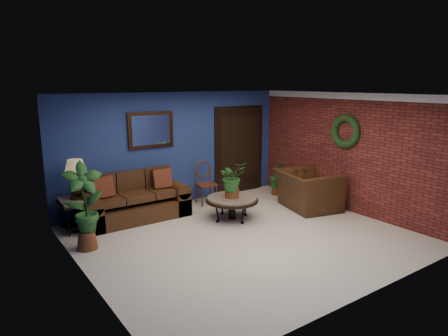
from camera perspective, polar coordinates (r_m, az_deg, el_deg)
floor at (r=7.25m, az=2.85°, el=-9.77°), size 5.50×5.50×0.00m
wall_back at (r=8.95m, az=-6.90°, el=2.71°), size 5.50×0.04×2.50m
wall_left at (r=5.68m, az=-19.60°, el=-3.45°), size 0.04×5.00×2.50m
wall_right_brick at (r=8.81m, az=17.24°, el=2.10°), size 0.04×5.00×2.50m
ceiling at (r=6.73m, az=3.08°, el=10.38°), size 5.50×5.00×0.02m
crown_molding at (r=8.67m, az=17.61°, el=9.78°), size 0.03×5.00×0.14m
wall_mirror at (r=8.59m, az=-10.40°, el=5.37°), size 1.02×0.06×0.77m
closet_door at (r=9.89m, az=2.19°, el=2.52°), size 1.44×0.06×2.18m
wreath at (r=8.74m, az=16.92°, el=5.02°), size 0.16×0.72×0.72m
sofa at (r=8.29m, az=-12.86°, el=-4.93°), size 2.12×0.92×0.95m
coffee_table at (r=8.02m, az=1.14°, el=-4.61°), size 1.05×1.05×0.45m
end_table at (r=7.91m, az=-20.07°, el=-5.11°), size 0.66×0.66×0.60m
table_lamp at (r=7.76m, az=-20.40°, el=-0.86°), size 0.43×0.43×0.71m
side_chair at (r=9.03m, az=-2.75°, el=-1.70°), size 0.47×0.47×0.97m
armchair at (r=8.87m, az=11.89°, el=-3.10°), size 1.38×1.50×0.82m
coffee_plant at (r=7.90m, az=1.15°, el=-1.44°), size 0.55×0.48×0.73m
floor_plant at (r=9.83m, az=7.61°, el=-1.30°), size 0.43×0.37×0.84m
tall_plant at (r=6.87m, az=-19.33°, el=-4.76°), size 0.67×0.48×1.46m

